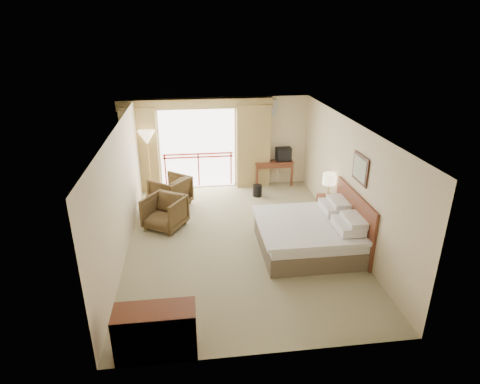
{
  "coord_description": "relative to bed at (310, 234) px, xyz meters",
  "views": [
    {
      "loc": [
        -0.99,
        -8.07,
        4.61
      ],
      "look_at": [
        0.08,
        0.4,
        1.04
      ],
      "focal_mm": 30.0,
      "sensor_mm": 36.0,
      "label": 1
    }
  ],
  "objects": [
    {
      "name": "desk",
      "position": [
        -0.01,
        4.05,
        0.22
      ],
      "size": [
        1.18,
        0.57,
        0.77
      ],
      "rotation": [
        0.0,
        0.0,
        0.07
      ],
      "color": "#5E291B",
      "rests_on": "floor"
    },
    {
      "name": "curtain_right",
      "position": [
        -0.65,
        3.95,
        0.87
      ],
      "size": [
        1.0,
        0.26,
        2.5
      ],
      "primitive_type": "cube",
      "color": "#987D48",
      "rests_on": "wall_back"
    },
    {
      "name": "armchair_near",
      "position": [
        -3.2,
        1.47,
        -0.38
      ],
      "size": [
        1.2,
        1.21,
        0.81
      ],
      "primitive_type": "imported",
      "rotation": [
        0.0,
        0.0,
        -0.55
      ],
      "color": "#42301A",
      "rests_on": "floor"
    },
    {
      "name": "wall_back",
      "position": [
        -1.5,
        4.1,
        0.97
      ],
      "size": [
        5.0,
        0.0,
        5.0
      ],
      "primitive_type": "plane",
      "rotation": [
        1.57,
        0.0,
        0.0
      ],
      "color": "beige",
      "rests_on": "ground"
    },
    {
      "name": "side_table",
      "position": [
        -3.49,
        2.25,
        -0.03
      ],
      "size": [
        0.46,
        0.46,
        0.5
      ],
      "rotation": [
        0.0,
        0.0,
        -0.23
      ],
      "color": "black",
      "rests_on": "floor"
    },
    {
      "name": "curtain_left",
      "position": [
        -3.95,
        3.95,
        0.87
      ],
      "size": [
        1.0,
        0.26,
        2.5
      ],
      "primitive_type": "cube",
      "color": "#987D48",
      "rests_on": "wall_back"
    },
    {
      "name": "balcony_railing",
      "position": [
        -2.3,
        4.06,
        0.44
      ],
      "size": [
        2.09,
        0.03,
        1.02
      ],
      "color": "red",
      "rests_on": "wall_back"
    },
    {
      "name": "wall_right",
      "position": [
        1.0,
        0.6,
        0.97
      ],
      "size": [
        0.0,
        7.0,
        7.0
      ],
      "primitive_type": "plane",
      "rotation": [
        1.57,
        0.0,
        -1.57
      ],
      "color": "beige",
      "rests_on": "ground"
    },
    {
      "name": "framed_art",
      "position": [
        0.97,
        0.0,
        1.47
      ],
      "size": [
        0.04,
        0.72,
        0.6
      ],
      "color": "black",
      "rests_on": "wall_right"
    },
    {
      "name": "table_lamp",
      "position": [
        0.86,
        1.42,
        0.71
      ],
      "size": [
        0.33,
        0.33,
        0.59
      ],
      "rotation": [
        0.0,
        0.0,
        -0.15
      ],
      "color": "tan",
      "rests_on": "nightstand"
    },
    {
      "name": "ceiling",
      "position": [
        -1.5,
        0.6,
        2.32
      ],
      "size": [
        7.0,
        7.0,
        0.0
      ],
      "primitive_type": "plane",
      "rotation": [
        3.14,
        0.0,
        0.0
      ],
      "color": "white",
      "rests_on": "wall_back"
    },
    {
      "name": "tv",
      "position": [
        0.29,
        3.99,
        0.6
      ],
      "size": [
        0.46,
        0.36,
        0.42
      ],
      "rotation": [
        0.0,
        0.0,
        -0.17
      ],
      "color": "black",
      "rests_on": "desk"
    },
    {
      "name": "wall_front",
      "position": [
        -1.5,
        -2.9,
        0.97
      ],
      "size": [
        5.0,
        0.0,
        5.0
      ],
      "primitive_type": "plane",
      "rotation": [
        -1.57,
        0.0,
        0.0
      ],
      "color": "beige",
      "rests_on": "ground"
    },
    {
      "name": "hvac_vent",
      "position": [
        -0.2,
        4.07,
        1.97
      ],
      "size": [
        0.5,
        0.04,
        0.5
      ],
      "primitive_type": "cube",
      "color": "silver",
      "rests_on": "wall_back"
    },
    {
      "name": "balcony_door",
      "position": [
        -2.3,
        4.08,
        0.82
      ],
      "size": [
        2.4,
        0.0,
        2.4
      ],
      "primitive_type": "plane",
      "rotation": [
        1.57,
        0.0,
        0.0
      ],
      "color": "white",
      "rests_on": "wall_back"
    },
    {
      "name": "wastebasket",
      "position": [
        -0.64,
        3.11,
        -0.21
      ],
      "size": [
        0.3,
        0.3,
        0.34
      ],
      "primitive_type": "cylinder",
      "rotation": [
        0.0,
        0.0,
        -0.12
      ],
      "color": "black",
      "rests_on": "floor"
    },
    {
      "name": "headboard",
      "position": [
        0.96,
        0.0,
        0.27
      ],
      "size": [
        0.06,
        2.1,
        1.3
      ],
      "primitive_type": "cube",
      "color": "#5E291B",
      "rests_on": "wall_right"
    },
    {
      "name": "dresser",
      "position": [
        -3.14,
        -2.68,
        0.02
      ],
      "size": [
        1.2,
        0.51,
        0.8
      ],
      "rotation": [
        0.0,
        0.0,
        -0.03
      ],
      "color": "#5E291B",
      "rests_on": "floor"
    },
    {
      "name": "coffee_maker",
      "position": [
        -0.36,
        4.0,
        0.53
      ],
      "size": [
        0.15,
        0.15,
        0.29
      ],
      "primitive_type": "cylinder",
      "rotation": [
        0.0,
        0.0,
        -0.11
      ],
      "color": "black",
      "rests_on": "desk"
    },
    {
      "name": "book",
      "position": [
        -3.49,
        2.25,
        0.13
      ],
      "size": [
        0.16,
        0.21,
        0.02
      ],
      "primitive_type": "imported",
      "rotation": [
        0.0,
        0.0,
        0.02
      ],
      "color": "white",
      "rests_on": "side_table"
    },
    {
      "name": "phone",
      "position": [
        0.81,
        1.22,
        0.29
      ],
      "size": [
        0.17,
        0.13,
        0.07
      ],
      "primitive_type": "cube",
      "rotation": [
        0.0,
        0.0,
        -0.03
      ],
      "color": "black",
      "rests_on": "nightstand"
    },
    {
      "name": "floor_lamp",
      "position": [
        -3.71,
        3.67,
        1.25
      ],
      "size": [
        0.48,
        0.48,
        1.89
      ],
      "rotation": [
        0.0,
        0.0,
        0.02
      ],
      "color": "tan",
      "rests_on": "floor"
    },
    {
      "name": "nightstand",
      "position": [
        0.86,
        1.37,
        -0.06
      ],
      "size": [
        0.45,
        0.53,
        0.63
      ],
      "primitive_type": "cube",
      "rotation": [
        0.0,
        0.0,
        0.01
      ],
      "color": "#5E291B",
      "rests_on": "floor"
    },
    {
      "name": "bed",
      "position": [
        0.0,
        0.0,
        0.0
      ],
      "size": [
        2.13,
        2.06,
        0.97
      ],
      "color": "brown",
      "rests_on": "floor"
    },
    {
      "name": "floor",
      "position": [
        -1.5,
        0.6,
        -0.38
      ],
      "size": [
        7.0,
        7.0,
        0.0
      ],
      "primitive_type": "plane",
      "color": "gray",
      "rests_on": "ground"
    },
    {
      "name": "valance",
      "position": [
        -2.3,
        3.98,
        2.17
      ],
      "size": [
        4.4,
        0.22,
        0.28
      ],
      "primitive_type": "cube",
      "color": "#987D48",
      "rests_on": "wall_back"
    },
    {
      "name": "wall_left",
      "position": [
        -4.0,
        0.6,
        0.97
      ],
      "size": [
        0.0,
        7.0,
        7.0
      ],
      "primitive_type": "plane",
      "rotation": [
        1.57,
        0.0,
        1.57
      ],
      "color": "beige",
      "rests_on": "ground"
    },
    {
      "name": "cup",
      "position": [
        -0.21,
        3.95,
        0.44
      ],
      "size": [
        0.08,
        0.08,
        0.11
      ],
      "primitive_type": "cylinder",
      "rotation": [
        0.0,
        0.0,
        0.04
      ],
      "color": "white",
      "rests_on": "desk"
    },
    {
      "name": "armchair_far",
      "position": [
        -3.11,
        2.78,
        -0.38
      ],
      "size": [
        1.27,
        1.27,
        0.83
      ],
      "primitive_type": "imported",
      "rotation": [
        0.0,
        0.0,
        -2.26
      ],
      "color": "#42301A",
      "rests_on": "floor"
    }
  ]
}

